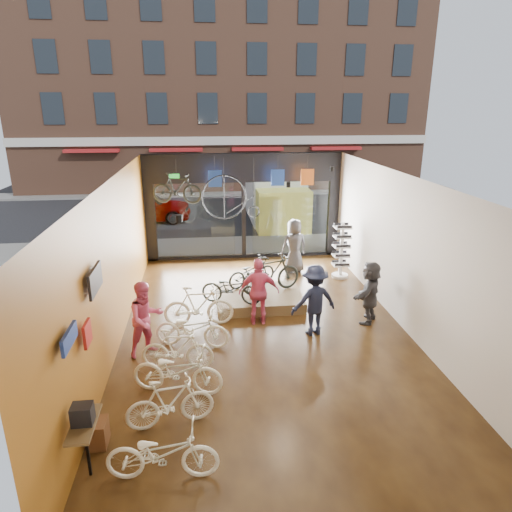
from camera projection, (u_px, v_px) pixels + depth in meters
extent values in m
cube|color=black|center=(265.00, 333.00, 11.37)|extent=(7.00, 12.00, 0.04)
cube|color=black|center=(266.00, 179.00, 10.16)|extent=(7.00, 12.00, 0.04)
cube|color=#9E561E|center=(113.00, 266.00, 10.39)|extent=(0.04, 12.00, 3.80)
cube|color=beige|center=(408.00, 255.00, 11.15)|extent=(0.04, 12.00, 3.80)
cube|color=beige|center=(338.00, 433.00, 5.09)|extent=(7.00, 0.04, 3.80)
cube|color=#198C26|center=(174.00, 176.00, 15.69)|extent=(0.35, 0.06, 0.18)
cube|color=black|center=(230.00, 207.00, 25.51)|extent=(30.00, 18.00, 0.02)
cube|color=slate|center=(241.00, 246.00, 18.14)|extent=(30.00, 2.40, 0.12)
cube|color=slate|center=(226.00, 192.00, 29.27)|extent=(30.00, 2.00, 0.12)
cube|color=brown|center=(222.00, 79.00, 29.44)|extent=(26.00, 5.00, 14.00)
imported|color=gray|center=(143.00, 206.00, 21.97)|extent=(4.57, 1.84, 1.56)
imported|color=white|center=(162.00, 453.00, 6.80)|extent=(1.74, 0.72, 0.89)
imported|color=white|center=(170.00, 403.00, 7.92)|extent=(1.60, 0.71, 0.93)
imported|color=white|center=(178.00, 371.00, 8.86)|extent=(1.90, 1.05, 0.94)
imported|color=white|center=(177.00, 349.00, 9.66)|extent=(1.59, 0.63, 0.93)
imported|color=white|center=(192.00, 329.00, 10.56)|extent=(1.83, 1.00, 0.91)
imported|color=white|center=(199.00, 306.00, 11.57)|extent=(1.78, 0.52, 1.06)
cube|color=#4A3923|center=(259.00, 298.00, 12.98)|extent=(2.40, 1.80, 0.30)
imported|color=black|center=(232.00, 288.00, 12.18)|extent=(1.73, 1.02, 0.86)
imported|color=black|center=(271.00, 274.00, 12.88)|extent=(1.89, 1.13, 1.10)
imported|color=black|center=(252.00, 272.00, 13.40)|extent=(1.65, 1.21, 0.83)
imported|color=#CC4C72|center=(146.00, 319.00, 10.13)|extent=(1.07, 1.01, 1.74)
imported|color=#CC4C72|center=(259.00, 292.00, 11.57)|extent=(1.05, 0.48, 1.76)
imported|color=#161C33|center=(314.00, 300.00, 11.03)|extent=(1.27, 0.90, 1.79)
imported|color=#3F3F44|center=(294.00, 246.00, 15.21)|extent=(1.00, 0.76, 1.83)
imported|color=#3F3F44|center=(370.00, 292.00, 11.69)|extent=(1.27, 1.53, 1.65)
imported|color=black|center=(177.00, 188.00, 14.17)|extent=(1.64, 0.85, 0.95)
cube|color=#1E3F99|center=(215.00, 179.00, 15.20)|extent=(0.45, 0.03, 0.55)
cube|color=#1E3F99|center=(278.00, 178.00, 15.43)|extent=(0.45, 0.03, 0.55)
cube|color=#CC5919|center=(307.00, 177.00, 15.54)|extent=(0.45, 0.03, 0.55)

